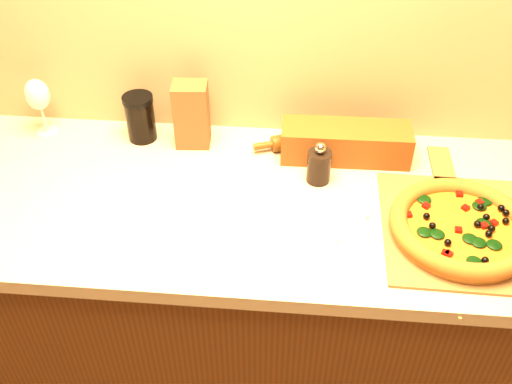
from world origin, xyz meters
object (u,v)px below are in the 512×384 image
at_px(pizza_peel, 456,225).
at_px(pepper_grinder, 319,165).
at_px(rolling_pin, 312,138).
at_px(dark_jar, 140,118).
at_px(pizza, 461,227).
at_px(wine_glass, 38,96).

relative_size(pizza_peel, pepper_grinder, 4.50).
relative_size(pizza_peel, rolling_pin, 1.63).
xyz_separation_m(pepper_grinder, dark_jar, (-0.52, 0.16, 0.02)).
xyz_separation_m(rolling_pin, dark_jar, (-0.50, -0.01, 0.05)).
height_order(pepper_grinder, rolling_pin, pepper_grinder).
xyz_separation_m(pizza, pepper_grinder, (-0.34, 0.19, 0.02)).
height_order(wine_glass, dark_jar, wine_glass).
xyz_separation_m(pizza_peel, pizza, (-0.00, -0.04, 0.03)).
xyz_separation_m(pizza, dark_jar, (-0.87, 0.35, 0.04)).
bearing_deg(rolling_pin, pepper_grinder, -82.97).
bearing_deg(pizza, rolling_pin, 135.89).
xyz_separation_m(pizza_peel, rolling_pin, (-0.36, 0.32, 0.02)).
xyz_separation_m(pizza, wine_glass, (-1.16, 0.35, 0.10)).
height_order(pizza, wine_glass, wine_glass).
xyz_separation_m(pizza_peel, pepper_grinder, (-0.34, 0.15, 0.05)).
height_order(pizza_peel, rolling_pin, rolling_pin).
bearing_deg(dark_jar, pizza, -21.75).
height_order(pizza_peel, pepper_grinder, pepper_grinder).
xyz_separation_m(pizza_peel, wine_glass, (-1.16, 0.31, 0.12)).
xyz_separation_m(pepper_grinder, rolling_pin, (-0.02, 0.16, -0.03)).
xyz_separation_m(pizza, rolling_pin, (-0.36, 0.35, -0.01)).
distance_m(pizza_peel, rolling_pin, 0.48).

